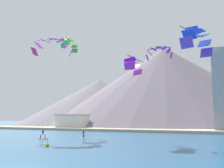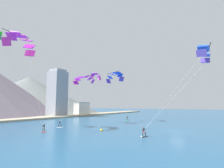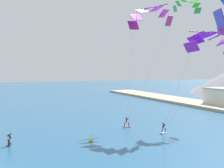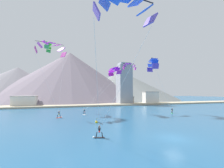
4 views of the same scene
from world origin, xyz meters
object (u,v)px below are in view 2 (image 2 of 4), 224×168
Objects in this scene: kitesurfer_near_trail at (143,134)px; parafoil_kite_near_lead at (115,76)px; kitesurfer_far_left at (61,125)px; parafoil_kite_mid_center at (21,42)px; parafoil_kite_far_left at (84,79)px; parafoil_kite_near_trail at (204,53)px; race_marker_buoy at (102,130)px; parafoil_kite_distant_low_drift at (96,76)px; kitesurfer_mid_center at (44,129)px; kitesurfer_near_lead at (127,119)px.

parafoil_kite_near_lead reaches higher than kitesurfer_near_trail.
kitesurfer_far_left is 0.12× the size of parafoil_kite_near_lead.
parafoil_kite_far_left is at bearing -5.36° from parafoil_kite_mid_center.
parafoil_kite_mid_center is 19.63m from parafoil_kite_far_left.
parafoil_kite_near_trail is (-21.19, -28.97, -1.95)m from parafoil_kite_near_lead.
parafoil_kite_near_trail is at bearing -95.17° from race_marker_buoy.
parafoil_kite_distant_low_drift is at bearing 42.73° from race_marker_buoy.
parafoil_kite_distant_low_drift reaches higher than kitesurfer_mid_center.
parafoil_kite_distant_low_drift is 22.99m from race_marker_buoy.
parafoil_kite_distant_low_drift is (14.01, 0.35, 14.31)m from kitesurfer_far_left.
parafoil_kite_near_trail is at bearing -114.71° from parafoil_kite_distant_low_drift.
parafoil_kite_far_left is (18.56, -1.74, -6.14)m from parafoil_kite_mid_center.
kitesurfer_near_trail is 28.07m from parafoil_kite_far_left.
race_marker_buoy is (1.90, 10.26, -0.35)m from kitesurfer_near_trail.
parafoil_kite_mid_center is at bearing 103.97° from parafoil_kite_near_trail.
parafoil_kite_near_lead is at bearing -27.18° from parafoil_kite_distant_low_drift.
kitesurfer_near_lead is at bearing -9.96° from kitesurfer_far_left.
kitesurfer_far_left reaches higher than kitesurfer_near_trail.
kitesurfer_far_left reaches higher than race_marker_buoy.
kitesurfer_near_trail is 1.01× the size of kitesurfer_mid_center.
parafoil_kite_mid_center is 4.43× the size of parafoil_kite_distant_low_drift.
parafoil_kite_mid_center is 19.13× the size of race_marker_buoy.
parafoil_kite_near_lead is at bearing -19.41° from parafoil_kite_far_left.
parafoil_kite_near_lead is at bearing -0.32° from kitesurfer_mid_center.
kitesurfer_near_trail is at bearing -146.99° from kitesurfer_near_lead.
race_marker_buoy is (-8.11, -12.72, -13.00)m from parafoil_kite_far_left.
kitesurfer_near_trail is 19.98m from kitesurfer_mid_center.
parafoil_kite_mid_center is (-8.55, 24.72, 18.79)m from kitesurfer_near_trail.
parafoil_kite_near_lead is at bearing 41.79° from kitesurfer_near_trail.
parafoil_kite_distant_low_drift reaches higher than race_marker_buoy.
kitesurfer_near_trail is at bearing 90.43° from parafoil_kite_near_trail.
parafoil_kite_mid_center is at bearing 117.32° from kitesurfer_mid_center.
kitesurfer_mid_center is 7.14m from kitesurfer_far_left.
parafoil_kite_near_lead reaches higher than kitesurfer_far_left.
parafoil_kite_mid_center reaches higher than kitesurfer_near_trail.
parafoil_kite_mid_center is (-9.45, 2.80, 18.79)m from kitesurfer_far_left.
parafoil_kite_far_left is at bearing 171.84° from parafoil_kite_distant_low_drift.
parafoil_kite_mid_center reaches higher than parafoil_kite_near_lead.
parafoil_kite_far_left is 12.64× the size of race_marker_buoy.
kitesurfer_mid_center reaches higher than kitesurfer_near_trail.
parafoil_kite_mid_center reaches higher than kitesurfer_near_lead.
kitesurfer_far_left is at bearing 87.65° from kitesurfer_near_trail.
parafoil_kite_mid_center reaches higher than parafoil_kite_near_trail.
kitesurfer_near_trail is 10.44m from race_marker_buoy.
parafoil_kite_far_left reaches higher than parafoil_kite_near_trail.
parafoil_kite_near_lead is (21.27, 19.01, 14.70)m from kitesurfer_near_trail.
kitesurfer_far_left is 1.72× the size of race_marker_buoy.
parafoil_kite_distant_low_drift is at bearing -8.16° from parafoil_kite_far_left.
parafoil_kite_far_left reaches higher than kitesurfer_far_left.
kitesurfer_near_trail is 0.14× the size of parafoil_kite_far_left.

